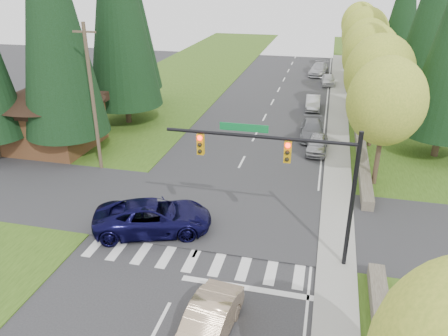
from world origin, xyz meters
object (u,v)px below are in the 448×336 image
at_px(sedan_champagne, 207,325).
at_px(parked_car_a, 317,144).
at_px(suv_navy, 153,217).
at_px(parked_car_d, 328,80).
at_px(parked_car_e, 319,69).
at_px(parked_car_b, 312,130).
at_px(parked_car_c, 313,103).

relative_size(sedan_champagne, parked_car_a, 1.16).
distance_m(suv_navy, parked_car_d, 36.97).
bearing_deg(parked_car_d, parked_car_e, 100.52).
bearing_deg(suv_navy, parked_car_b, -43.09).
bearing_deg(parked_car_a, suv_navy, -118.68).
height_order(parked_car_c, parked_car_d, parked_car_c).
relative_size(sedan_champagne, parked_car_b, 0.95).
xyz_separation_m(sedan_champagne, suv_navy, (-4.87, 6.70, 0.12)).
height_order(sedan_champagne, parked_car_a, sedan_champagne).
relative_size(parked_car_b, parked_car_d, 1.23).
bearing_deg(sedan_champagne, parked_car_d, 91.22).
relative_size(suv_navy, parked_car_c, 1.57).
height_order(suv_navy, parked_car_a, suv_navy).
height_order(parked_car_b, parked_car_c, parked_car_b).
height_order(suv_navy, parked_car_d, suv_navy).
distance_m(sedan_champagne, parked_car_a, 20.55).
distance_m(parked_car_a, parked_car_c, 11.68).
xyz_separation_m(sedan_champagne, parked_car_b, (2.60, 23.47, -0.06)).
distance_m(suv_navy, parked_car_c, 26.22).
xyz_separation_m(suv_navy, parked_car_b, (7.47, 16.76, -0.18)).
height_order(parked_car_a, parked_car_d, parked_car_a).
bearing_deg(parked_car_a, parked_car_c, 96.50).
relative_size(parked_car_a, parked_car_b, 0.82).
height_order(sedan_champagne, suv_navy, suv_navy).
distance_m(sedan_champagne, parked_car_e, 48.29).
bearing_deg(suv_navy, parked_car_d, -32.16).
xyz_separation_m(suv_navy, parked_car_c, (7.09, 25.24, -0.21)).
xyz_separation_m(parked_car_b, parked_car_e, (-0.50, 24.77, 0.09)).
relative_size(suv_navy, parked_car_a, 1.61).
bearing_deg(parked_car_c, parked_car_e, 88.58).
xyz_separation_m(parked_car_d, parked_car_e, (-1.40, 5.53, 0.12)).
distance_m(parked_car_c, parked_car_e, 16.30).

